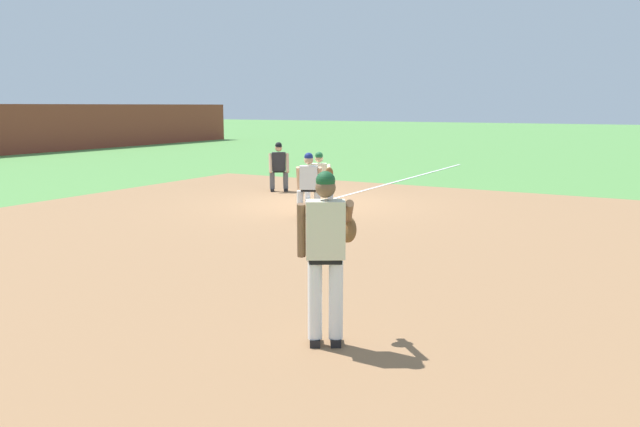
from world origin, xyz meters
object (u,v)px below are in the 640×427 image
Objects in this scene: pitcher at (327,248)px; umpire at (279,165)px; first_base_bag at (315,202)px; baserunner at (309,182)px; first_baseman at (320,175)px; baseball at (331,223)px.

pitcher is 12.11m from umpire.
first_base_bag is 0.26× the size of umpire.
pitcher is at bearing -148.18° from baserunner.
baserunner is 4.24m from umpire.
first_baseman is at bearing 21.48° from baserunner.
baseball is at bearing -145.91° from first_baseman.
first_base_bag is at bearing 36.82° from baseball.
umpire reaches higher than first_baseman.
pitcher is 9.73m from first_baseman.
umpire is at bearing 57.12° from first_baseman.
baserunner reaches higher than first_baseman.
baseball is 6.86m from pitcher.
pitcher is at bearing -149.36° from first_base_bag.
umpire is (9.85, 7.04, -0.27)m from pitcher.
baserunner reaches higher than first_base_bag.
pitcher is (-8.28, -4.90, 1.01)m from first_base_bag.
first_baseman reaches higher than first_base_bag.
umpire is (3.86, 3.85, 0.76)m from baseball.
baserunner is (6.72, 4.17, -0.27)m from pitcher.
pitcher is 1.27× the size of baserunner.
baserunner is 1.00× the size of umpire.
first_baseman is at bearing -122.88° from umpire.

